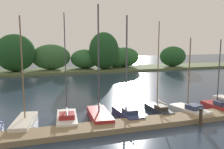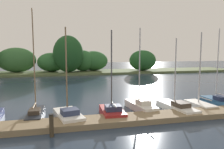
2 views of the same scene
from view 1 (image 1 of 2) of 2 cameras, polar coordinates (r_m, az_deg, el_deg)
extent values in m
cube|color=#847051|center=(18.17, 17.92, -9.94)|extent=(29.12, 1.80, 0.35)
cube|color=#56663D|center=(45.56, -4.83, 1.17)|extent=(74.29, 8.00, 0.40)
ellipsoid|color=#386B38|center=(45.43, -14.52, 4.13)|extent=(7.13, 4.00, 4.68)
ellipsoid|color=#235628|center=(51.23, 14.51, 4.29)|extent=(5.60, 4.53, 4.21)
ellipsoid|color=#1E4C23|center=(44.64, -1.96, 5.78)|extent=(5.65, 5.07, 6.95)
ellipsoid|color=#2D6633|center=(46.38, -6.52, 3.81)|extent=(5.59, 5.84, 3.70)
ellipsoid|color=#2D6633|center=(47.57, 0.85, 4.25)|extent=(4.74, 4.54, 4.18)
ellipsoid|color=#1E4C23|center=(44.41, -22.38, 4.87)|extent=(6.80, 5.76, 6.49)
ellipsoid|color=#2D6633|center=(48.91, 3.06, 4.26)|extent=(5.94, 5.24, 4.03)
cube|color=silver|center=(16.84, -20.48, -11.05)|extent=(1.76, 3.59, 0.60)
cube|color=silver|center=(18.28, -19.36, -9.58)|extent=(0.77, 0.96, 0.51)
cylinder|color=#7F6647|center=(16.30, -20.90, 1.44)|extent=(0.09, 0.09, 6.68)
cube|color=white|center=(17.03, -10.86, -10.63)|extent=(1.75, 3.64, 0.50)
cube|color=white|center=(18.54, -10.93, -9.15)|extent=(0.84, 0.95, 0.42)
cube|color=maroon|center=(16.49, -10.87, -9.76)|extent=(1.13, 1.16, 0.32)
cylinder|color=#4C4C51|center=(16.49, -11.22, 2.22)|extent=(0.07, 0.07, 7.07)
cylinder|color=#4C4C51|center=(16.15, -10.90, -8.64)|extent=(0.31, 2.05, 0.08)
cube|color=maroon|center=(17.32, -3.00, -10.04)|extent=(1.59, 3.81, 0.58)
cube|color=maroon|center=(18.90, -3.98, -8.58)|extent=(0.80, 0.98, 0.49)
cylinder|color=#4C4C51|center=(16.78, -3.28, 3.68)|extent=(0.11, 0.11, 7.62)
cylinder|color=#4C4C51|center=(16.39, -2.54, -7.80)|extent=(0.21, 2.18, 0.06)
cube|color=navy|center=(18.00, 3.77, -9.54)|extent=(1.37, 3.54, 0.45)
cube|color=navy|center=(19.38, 1.82, -8.31)|extent=(0.70, 0.90, 0.38)
cube|color=#2D3856|center=(17.51, 4.38, -8.78)|extent=(0.95, 1.09, 0.29)
cylinder|color=#4C4C51|center=(17.47, 3.53, 2.53)|extent=(0.12, 0.12, 7.07)
cylinder|color=#4C4C51|center=(17.47, 4.28, -7.39)|extent=(0.13, 1.37, 0.06)
cube|color=#232833|center=(19.39, 11.16, -8.44)|extent=(0.98, 3.33, 0.42)
cube|color=#232833|center=(20.67, 9.17, -7.41)|extent=(0.53, 0.84, 0.35)
cube|color=#3D3328|center=(18.95, 11.79, -7.77)|extent=(0.72, 1.00, 0.27)
cylinder|color=#7F6647|center=(18.91, 11.10, 2.26)|extent=(0.08, 0.08, 6.78)
cylinder|color=#7F6647|center=(18.79, 11.91, -6.62)|extent=(0.10, 1.60, 0.08)
cube|color=white|center=(19.55, 18.30, -8.40)|extent=(1.98, 3.36, 0.52)
cube|color=white|center=(20.48, 15.31, -7.60)|extent=(0.89, 0.93, 0.45)
cube|color=#2D3856|center=(19.19, 19.24, -7.41)|extent=(1.19, 1.14, 0.34)
cylinder|color=#7F6647|center=(19.10, 18.17, 0.32)|extent=(0.09, 0.09, 5.40)
cube|color=maroon|center=(21.48, 24.39, -7.23)|extent=(1.50, 2.93, 0.53)
cube|color=maroon|center=(22.45, 22.25, -6.53)|extent=(0.79, 0.75, 0.45)
cube|color=#2D3856|center=(21.11, 25.09, -6.31)|extent=(1.07, 0.90, 0.35)
cylinder|color=#4C4C51|center=(21.10, 24.47, 0.55)|extent=(0.09, 0.09, 5.28)
cylinder|color=#4C4C51|center=(20.95, 25.39, -5.73)|extent=(0.15, 1.61, 0.08)
cube|color=white|center=(24.82, 24.32, -5.28)|extent=(0.72, 0.92, 0.46)
cylinder|color=#3D3323|center=(17.07, 20.65, -9.78)|extent=(0.23, 0.23, 1.17)
cylinder|color=black|center=(16.90, 20.76, -7.82)|extent=(0.26, 0.26, 0.04)
camera|label=2|loc=(11.04, 63.64, -2.89)|focal=34.29mm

